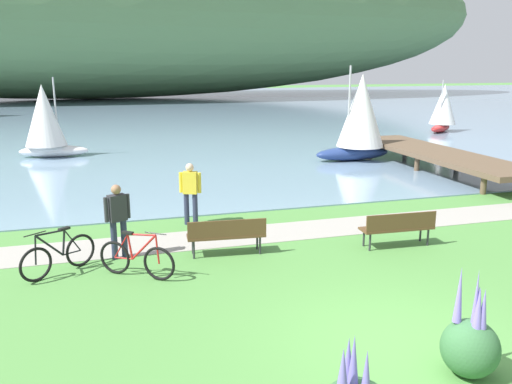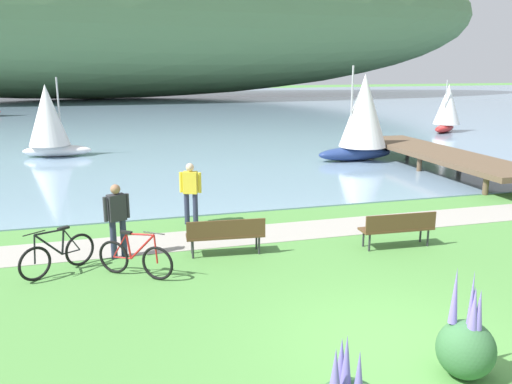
# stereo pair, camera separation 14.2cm
# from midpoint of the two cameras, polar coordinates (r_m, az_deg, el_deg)

# --- Properties ---
(ground_plane) EXTENTS (200.00, 200.00, 0.00)m
(ground_plane) POSITION_cam_midpoint_polar(r_m,az_deg,el_deg) (8.81, 15.11, -15.92)
(ground_plane) COLOR #518E42
(bay_water) EXTENTS (180.00, 80.00, 0.04)m
(bay_water) POSITION_cam_midpoint_polar(r_m,az_deg,el_deg) (54.76, -11.31, 9.02)
(bay_water) COLOR #7A99B2
(bay_water) RESTS_ON ground
(distant_hillside) EXTENTS (107.87, 28.00, 22.67)m
(distant_hillside) POSITION_cam_midpoint_polar(r_m,az_deg,el_deg) (71.31, -17.40, 18.86)
(distant_hillside) COLOR #567A4C
(distant_hillside) RESTS_ON bay_water
(shoreline_path) EXTENTS (60.00, 1.50, 0.01)m
(shoreline_path) POSITION_cam_midpoint_polar(r_m,az_deg,el_deg) (13.74, 2.66, -4.43)
(shoreline_path) COLOR #A39E93
(shoreline_path) RESTS_ON ground
(park_bench_near_camera) EXTENTS (1.84, 0.64, 0.88)m
(park_bench_near_camera) POSITION_cam_midpoint_polar(r_m,az_deg,el_deg) (12.02, -2.99, -4.54)
(park_bench_near_camera) COLOR brown
(park_bench_near_camera) RESTS_ON ground
(park_bench_further_along) EXTENTS (1.82, 0.55, 0.88)m
(park_bench_further_along) POSITION_cam_midpoint_polar(r_m,az_deg,el_deg) (12.97, 15.56, -3.67)
(park_bench_further_along) COLOR brown
(park_bench_further_along) RESTS_ON ground
(bicycle_leaning_near_bench) EXTENTS (1.45, 1.12, 1.01)m
(bicycle_leaning_near_bench) POSITION_cam_midpoint_polar(r_m,az_deg,el_deg) (11.79, -20.50, -6.44)
(bicycle_leaning_near_bench) COLOR black
(bicycle_leaning_near_bench) RESTS_ON ground
(bicycle_beside_path) EXTENTS (1.47, 1.08, 1.01)m
(bicycle_beside_path) POSITION_cam_midpoint_polar(r_m,az_deg,el_deg) (11.12, -12.68, -7.08)
(bicycle_beside_path) COLOR black
(bicycle_beside_path) RESTS_ON ground
(person_at_shoreline) EXTENTS (0.57, 0.35, 1.71)m
(person_at_shoreline) POSITION_cam_midpoint_polar(r_m,az_deg,el_deg) (14.30, -6.88, 0.25)
(person_at_shoreline) COLOR #282D47
(person_at_shoreline) RESTS_ON ground
(person_on_the_grass) EXTENTS (0.57, 0.35, 1.71)m
(person_on_the_grass) POSITION_cam_midpoint_polar(r_m,az_deg,el_deg) (12.12, -14.61, -2.56)
(person_on_the_grass) COLOR #282D47
(person_on_the_grass) RESTS_ON ground
(echium_bush_beside_closest) EXTENTS (0.81, 0.81, 1.61)m
(echium_bush_beside_closest) POSITION_cam_midpoint_polar(r_m,az_deg,el_deg) (8.17, 22.43, -15.23)
(echium_bush_beside_closest) COLOR #386B3D
(echium_bush_beside_closest) RESTS_ON ground
(sailboat_nearest_to_shore) EXTENTS (3.22, 2.06, 3.69)m
(sailboat_nearest_to_shore) POSITION_cam_midpoint_polar(r_m,az_deg,el_deg) (26.40, -21.55, 7.34)
(sailboat_nearest_to_shore) COLOR white
(sailboat_nearest_to_shore) RESTS_ON bay_water
(sailboat_mid_bay) EXTENTS (3.61, 2.17, 4.22)m
(sailboat_mid_bay) POSITION_cam_midpoint_polar(r_m,az_deg,el_deg) (24.14, 11.74, 8.08)
(sailboat_mid_bay) COLOR navy
(sailboat_mid_bay) RESTS_ON bay_water
(sailboat_toward_hillside) EXTENTS (2.74, 2.51, 3.31)m
(sailboat_toward_hillside) POSITION_cam_midpoint_polar(r_m,az_deg,el_deg) (36.16, 20.27, 8.65)
(sailboat_toward_hillside) COLOR #B22323
(sailboat_toward_hillside) RESTS_ON bay_water
(pier_dock) EXTENTS (2.40, 10.00, 0.80)m
(pier_dock) POSITION_cam_midpoint_polar(r_m,az_deg,el_deg) (22.90, 19.67, 3.90)
(pier_dock) COLOR brown
(pier_dock) RESTS_ON ground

